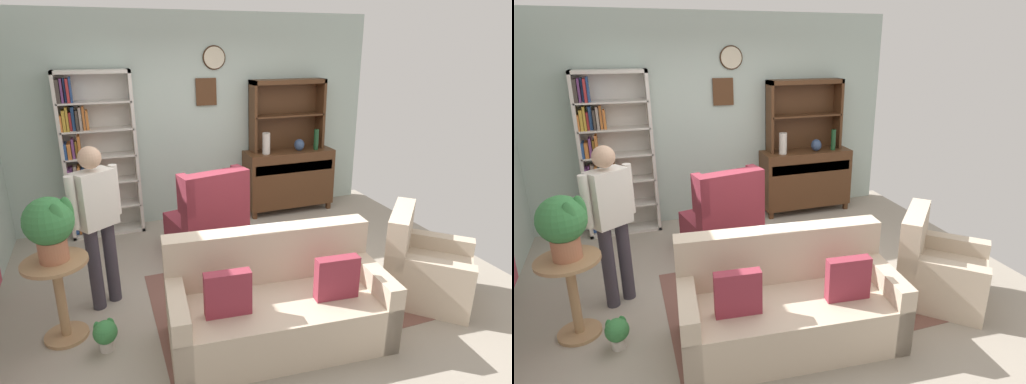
% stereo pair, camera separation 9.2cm
% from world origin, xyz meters
% --- Properties ---
extents(ground_plane, '(5.40, 4.60, 0.02)m').
position_xyz_m(ground_plane, '(0.00, 0.00, -0.01)').
color(ground_plane, '#9E9384').
extents(wall_back, '(5.00, 0.09, 2.80)m').
position_xyz_m(wall_back, '(0.00, 2.13, 1.41)').
color(wall_back, '#ADC1B7').
rests_on(wall_back, ground_plane).
extents(area_rug, '(2.52, 1.72, 0.01)m').
position_xyz_m(area_rug, '(0.20, -0.30, 0.00)').
color(area_rug, brown).
rests_on(area_rug, ground_plane).
extents(bookshelf, '(0.90, 0.30, 2.10)m').
position_xyz_m(bookshelf, '(-1.43, 1.94, 1.06)').
color(bookshelf, silver).
rests_on(bookshelf, ground_plane).
extents(sideboard, '(1.30, 0.45, 0.92)m').
position_xyz_m(sideboard, '(1.23, 1.86, 0.51)').
color(sideboard, '#4C2D19').
rests_on(sideboard, ground_plane).
extents(sideboard_hutch, '(1.10, 0.26, 1.00)m').
position_xyz_m(sideboard_hutch, '(1.23, 1.97, 1.56)').
color(sideboard_hutch, '#4C2D19').
rests_on(sideboard_hutch, sideboard).
extents(vase_tall, '(0.11, 0.11, 0.30)m').
position_xyz_m(vase_tall, '(0.84, 1.78, 1.07)').
color(vase_tall, beige).
rests_on(vase_tall, sideboard).
extents(vase_round, '(0.15, 0.15, 0.17)m').
position_xyz_m(vase_round, '(1.36, 1.79, 1.01)').
color(vase_round, '#33476B').
rests_on(vase_round, sideboard).
extents(bottle_wine, '(0.07, 0.07, 0.30)m').
position_xyz_m(bottle_wine, '(1.62, 1.77, 1.07)').
color(bottle_wine, '#194223').
rests_on(bottle_wine, sideboard).
extents(couch_floral, '(1.87, 1.01, 0.90)m').
position_xyz_m(couch_floral, '(-0.11, -0.86, 0.31)').
color(couch_floral, beige).
rests_on(couch_floral, ground_plane).
extents(armchair_floral, '(1.08, 1.08, 0.88)m').
position_xyz_m(armchair_floral, '(1.50, -0.77, 0.29)').
color(armchair_floral, beige).
rests_on(armchair_floral, ground_plane).
extents(wingback_chair, '(0.92, 0.94, 1.05)m').
position_xyz_m(wingback_chair, '(-0.24, 0.90, 0.38)').
color(wingback_chair, maroon).
rests_on(wingback_chair, ground_plane).
extents(plant_stand, '(0.52, 0.52, 0.73)m').
position_xyz_m(plant_stand, '(-1.80, -0.24, 0.45)').
color(plant_stand, '#A87F56').
rests_on(plant_stand, ground_plane).
extents(potted_plant_large, '(0.39, 0.39, 0.54)m').
position_xyz_m(potted_plant_large, '(-1.79, -0.24, 1.05)').
color(potted_plant_large, '#AD6B4C').
rests_on(potted_plant_large, plant_stand).
extents(potted_plant_small, '(0.20, 0.20, 0.27)m').
position_xyz_m(potted_plant_small, '(-1.49, -0.54, 0.16)').
color(potted_plant_small, beige).
rests_on(potted_plant_small, ground_plane).
extents(person_reading, '(0.48, 0.36, 1.56)m').
position_xyz_m(person_reading, '(-1.45, 0.17, 0.91)').
color(person_reading, '#38333D').
rests_on(person_reading, ground_plane).
extents(coffee_table, '(0.80, 0.50, 0.42)m').
position_xyz_m(coffee_table, '(-0.12, -0.11, 0.35)').
color(coffee_table, '#4C2D19').
rests_on(coffee_table, ground_plane).
extents(book_stack, '(0.22, 0.16, 0.05)m').
position_xyz_m(book_stack, '(-0.00, -0.16, 0.44)').
color(book_stack, '#3F3833').
rests_on(book_stack, coffee_table).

